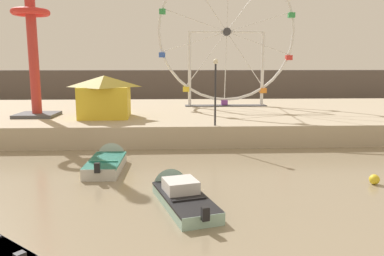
% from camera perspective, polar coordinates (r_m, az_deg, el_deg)
% --- Properties ---
extents(quay_promenade, '(110.00, 18.84, 1.39)m').
position_cam_1_polar(quay_promenade, '(32.57, 1.48, 1.67)').
color(quay_promenade, '#B7A88E').
rests_on(quay_promenade, ground_plane).
extents(distant_town_skyline, '(140.00, 3.00, 4.40)m').
position_cam_1_polar(distant_town_skyline, '(53.12, -0.15, 6.33)').
color(distant_town_skyline, '#564C47').
rests_on(distant_town_skyline, ground_plane).
extents(motorboat_seafoam, '(2.80, 5.27, 1.39)m').
position_cam_1_polar(motorboat_seafoam, '(14.93, -2.28, -9.47)').
color(motorboat_seafoam, '#93BCAD').
rests_on(motorboat_seafoam, ground_plane).
extents(motorboat_pale_grey, '(1.62, 4.75, 1.48)m').
position_cam_1_polar(motorboat_pale_grey, '(19.92, -12.41, -4.77)').
color(motorboat_pale_grey, silver).
rests_on(motorboat_pale_grey, ground_plane).
extents(ferris_wheel_white_frame, '(12.29, 1.20, 12.77)m').
position_cam_1_polar(ferris_wheel_white_frame, '(34.86, 5.24, 13.86)').
color(ferris_wheel_white_frame, silver).
rests_on(ferris_wheel_white_frame, quay_promenade).
extents(drop_tower_red_tower, '(2.80, 2.80, 13.18)m').
position_cam_1_polar(drop_tower_red_tower, '(29.83, -22.93, 13.01)').
color(drop_tower_red_tower, '#BC332D').
rests_on(drop_tower_red_tower, quay_promenade).
extents(carnival_booth_yellow_awning, '(3.91, 3.79, 2.99)m').
position_cam_1_polar(carnival_booth_yellow_awning, '(27.78, -12.99, 4.75)').
color(carnival_booth_yellow_awning, yellow).
rests_on(carnival_booth_yellow_awning, quay_promenade).
extents(promenade_lamp_near, '(0.32, 0.32, 4.09)m').
position_cam_1_polar(promenade_lamp_near, '(23.37, 3.54, 6.83)').
color(promenade_lamp_near, '#2D2D33').
rests_on(promenade_lamp_near, quay_promenade).
extents(mooring_buoy_orange, '(0.44, 0.44, 0.44)m').
position_cam_1_polar(mooring_buoy_orange, '(18.36, 25.72, -6.98)').
color(mooring_buoy_orange, yellow).
rests_on(mooring_buoy_orange, ground_plane).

